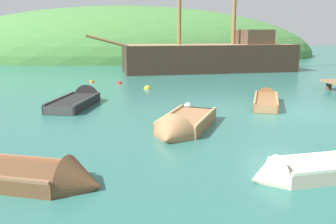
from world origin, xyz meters
TOP-DOWN VIEW (x-y plane):
  - ground_plane at (0.00, 0.00)m, footprint 120.00×120.00m
  - shore_hill at (-4.73, 31.63)m, footprint 45.99×23.40m
  - sailing_ship at (0.94, 14.36)m, footprint 15.74×4.79m
  - rowboat_center at (-2.36, -6.36)m, footprint 3.01×1.26m
  - rowboat_outer_right at (-8.11, -5.85)m, footprint 3.91×2.43m
  - rowboat_far at (-7.85, 2.52)m, footprint 2.21×3.98m
  - rowboat_near_dock at (0.05, 1.53)m, footprint 2.34×3.87m
  - rowboat_portside at (-4.32, -2.37)m, footprint 2.74×3.72m
  - buoy_yellow at (-4.65, 6.24)m, footprint 0.36×0.36m
  - buoy_red at (-6.12, 8.47)m, footprint 0.31×0.31m
  - buoy_orange at (-7.77, 9.27)m, footprint 0.29×0.29m
  - buoy_white at (-3.39, 1.40)m, footprint 0.31×0.31m

SIDE VIEW (x-z plane):
  - ground_plane at x=0.00m, z-range 0.00..0.00m
  - shore_hill at x=-4.73m, z-range -5.91..5.91m
  - buoy_yellow at x=-4.65m, z-range -0.18..0.18m
  - buoy_red at x=-6.12m, z-range -0.15..0.15m
  - buoy_orange at x=-7.77m, z-range -0.14..0.14m
  - buoy_white at x=-3.39m, z-range -0.16..0.16m
  - rowboat_center at x=-2.36m, z-range -0.38..0.56m
  - rowboat_outer_right at x=-8.11m, z-range -0.47..0.67m
  - rowboat_near_dock at x=0.05m, z-range -0.34..0.55m
  - rowboat_far at x=-7.85m, z-range -0.49..0.71m
  - rowboat_portside at x=-4.32m, z-range -0.49..0.74m
  - sailing_ship at x=0.94m, z-range -5.58..7.19m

